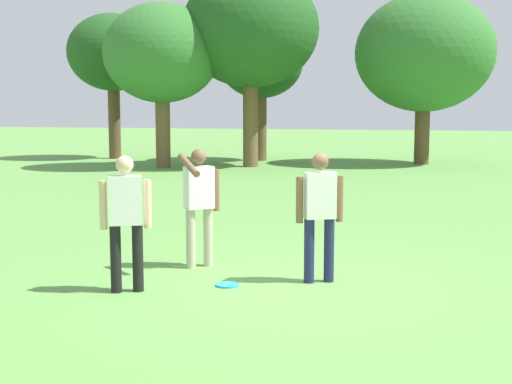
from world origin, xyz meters
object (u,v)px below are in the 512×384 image
Objects in this scene: tree_broad_center at (162,54)px; tree_slender_mid at (250,30)px; person_thrower at (320,209)px; tree_tall_left at (113,53)px; person_catcher at (126,214)px; tree_far_right at (261,63)px; frisbee at (227,285)px; person_bystander at (199,198)px; tree_back_left at (424,53)px.

tree_broad_center is 3.35m from tree_slender_mid.
person_thrower is 22.56m from tree_tall_left.
person_catcher is at bearing -154.50° from person_thrower.
tree_broad_center is 0.83× the size of tree_slender_mid.
tree_far_right is at bearing 96.93° from tree_slender_mid.
tree_slender_mid reaches higher than frisbee.
tree_slender_mid is (-5.22, 16.22, 4.07)m from person_thrower.
tree_far_right is (-5.58, 19.20, 3.06)m from person_thrower.
frisbee is at bearing -77.08° from tree_far_right.
person_bystander is at bearing -78.42° from tree_far_right.
person_thrower is 0.30× the size of tree_far_right.
tree_slender_mid is at bearing -83.07° from tree_far_right.
tree_slender_mid reaches higher than person_thrower.
tree_back_left reaches higher than tree_tall_left.
person_bystander is 0.23× the size of tree_slender_mid.
tree_broad_center is 1.07× the size of tree_far_right.
person_bystander is at bearing -77.56° from tree_slender_mid.
tree_back_left is (0.93, 19.00, 3.31)m from person_thrower.
person_thrower is 2.39m from person_catcher.
tree_back_left is at bearing 84.13° from frisbee.
tree_broad_center is 0.91× the size of tree_back_left.
frisbee is (1.09, 0.55, -0.93)m from person_catcher.
tree_back_left reaches higher than person_catcher.
tree_broad_center is (3.79, -3.80, -0.37)m from tree_tall_left.
tree_tall_left is (-11.98, 18.78, 3.54)m from person_thrower.
person_catcher is 17.99m from tree_slender_mid.
tree_slender_mid is 6.79m from tree_back_left.
tree_broad_center is at bearing -157.29° from tree_slender_mid.
tree_tall_left is 6.43m from tree_far_right.
tree_far_right is at bearing 178.26° from tree_back_left.
tree_slender_mid is (-3.49, 15.82, 4.05)m from person_bystander.
person_thrower is at bearing -72.16° from tree_slender_mid.
tree_tall_left is at bearing -179.04° from tree_back_left.
tree_far_right is (6.40, 0.41, -0.47)m from tree_tall_left.
tree_broad_center is (-7.13, 15.45, 4.10)m from frisbee.
tree_broad_center is (-8.20, 14.98, 3.17)m from person_thrower.
person_catcher is at bearing -80.39° from tree_far_right.
tree_far_right reaches higher than frisbee.
tree_far_right reaches higher than person_thrower.
frisbee is at bearing -60.46° from tree_tall_left.
person_catcher reaches higher than frisbee.
tree_back_left is at bearing 0.96° from tree_tall_left.
person_catcher and person_bystander have the same top height.
tree_far_right is (-3.85, 18.79, 3.04)m from person_bystander.
frisbee is 20.03m from tree_back_left.
tree_back_left is at bearing 24.27° from tree_slender_mid.
person_thrower is 19.31m from tree_back_left.
tree_tall_left is at bearing 122.53° from person_thrower.
frisbee is at bearing -53.09° from person_bystander.
person_thrower is 0.28× the size of tree_broad_center.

